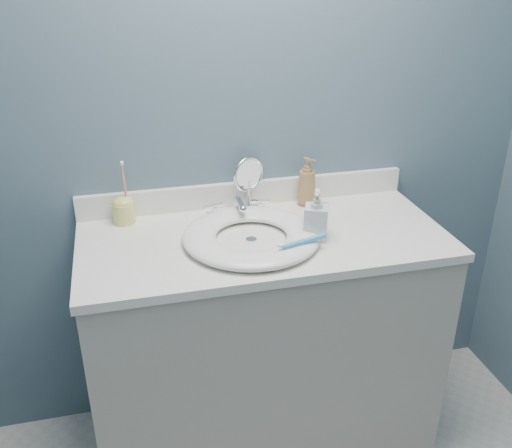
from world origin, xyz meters
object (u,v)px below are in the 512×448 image
object	(u,v)px
soap_bottle_amber	(307,182)
soap_bottle_clear	(316,214)
makeup_mirror	(248,180)
toothbrush_holder	(124,209)

from	to	relation	value
soap_bottle_amber	soap_bottle_clear	xyz separation A→B (m)	(-0.06, -0.27, -0.01)
makeup_mirror	soap_bottle_clear	size ratio (longest dim) A/B	1.15
makeup_mirror	soap_bottle_clear	distance (m)	0.34
makeup_mirror	toothbrush_holder	bearing A→B (deg)	159.43
soap_bottle_clear	toothbrush_holder	bearing A→B (deg)	179.29
soap_bottle_clear	soap_bottle_amber	bearing A→B (deg)	101.33
soap_bottle_clear	toothbrush_holder	size ratio (longest dim) A/B	0.76
soap_bottle_amber	toothbrush_holder	xyz separation A→B (m)	(-0.66, 0.00, -0.04)
soap_bottle_amber	toothbrush_holder	size ratio (longest dim) A/B	0.81
soap_bottle_amber	toothbrush_holder	world-z (taller)	toothbrush_holder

